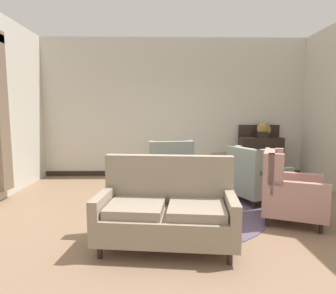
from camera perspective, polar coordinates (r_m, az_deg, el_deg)
The scene contains 13 objects.
ground at distance 4.38m, azimuth 2.64°, elevation -13.95°, with size 9.01×9.01×0.00m, color #896B51.
wall_back at distance 7.03m, azimuth 1.19°, elevation 7.81°, with size 6.59×0.08×3.35m, color beige.
baseboard_back at distance 7.13m, azimuth 1.17°, elevation -5.27°, with size 6.43×0.03×0.12m, color black.
area_rug at distance 4.66m, azimuth 2.40°, elevation -12.57°, with size 2.68×2.68×0.01m, color #5B4C60.
coffee_table at distance 4.44m, azimuth 5.47°, elevation -8.16°, with size 0.85×0.85×0.50m.
porcelain_vase at distance 4.38m, azimuth 5.66°, elevation -5.37°, with size 0.16×0.16×0.31m.
settee at distance 3.40m, azimuth -0.25°, elevation -12.63°, with size 1.66×0.95×1.04m.
armchair_foreground_right at distance 4.44m, azimuth 22.95°, elevation -8.28°, with size 1.04×0.99×1.02m.
armchair_back_corner at distance 5.77m, azimuth 0.34°, elevation -4.43°, with size 0.95×0.96×1.02m.
armchair_beside_settee at distance 5.23m, azimuth 17.19°, elevation -6.04°, with size 1.10×1.02×0.97m.
side_table at distance 5.91m, azimuth 11.33°, elevation -4.18°, with size 0.58×0.58×0.72m.
sideboard at distance 7.19m, azimuth 18.04°, elevation -1.49°, with size 1.00×0.38×1.27m.
gramophone at distance 7.06m, azimuth 18.85°, elevation 3.78°, with size 0.38×0.47×0.51m.
Camera 1 is at (-0.27, -4.09, 1.55)m, focal length 30.33 mm.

